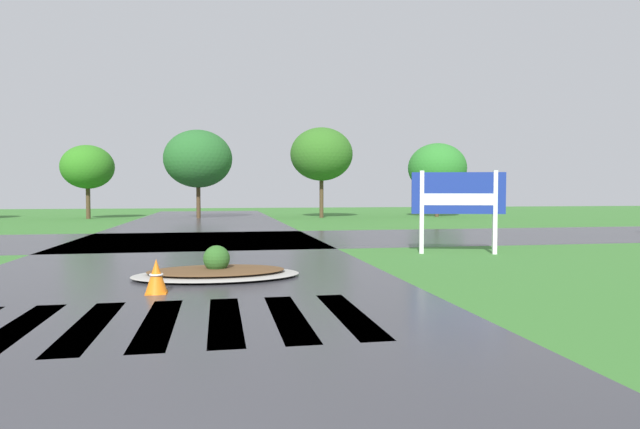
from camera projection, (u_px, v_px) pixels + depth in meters
The scene contains 7 objects.
asphalt_roadway at pixel (182, 271), 12.34m from camera, with size 9.03×80.00×0.01m, color #35353A.
asphalt_cross_road at pixel (197, 240), 20.34m from camera, with size 90.00×8.13×0.01m, color #35353A.
crosswalk_stripes at pixel (159, 322), 7.48m from camera, with size 5.85×3.02×0.01m.
estate_billboard at pixel (458, 197), 15.75m from camera, with size 2.62×0.78×2.43m.
median_island at pixel (217, 271), 11.43m from camera, with size 3.50×2.09×0.68m.
traffic_cone at pixel (156, 277), 9.60m from camera, with size 0.40×0.40×0.62m.
background_treeline at pixel (168, 161), 36.75m from camera, with size 45.52×5.69×6.34m.
Camera 1 is at (0.82, -2.64, 1.80)m, focal length 30.44 mm.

